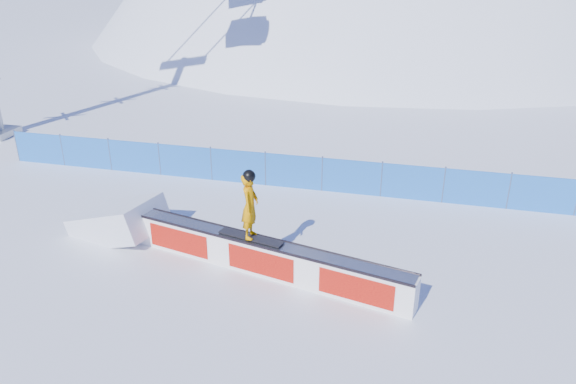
# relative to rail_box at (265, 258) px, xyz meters

# --- Properties ---
(ground) EXTENTS (160.00, 160.00, 0.00)m
(ground) POSITION_rel_rail_box_xyz_m (-0.59, 1.06, -0.46)
(ground) COLOR white
(ground) RESTS_ON ground
(snow_hill) EXTENTS (64.00, 64.00, 64.00)m
(snow_hill) POSITION_rel_rail_box_xyz_m (-0.59, 43.06, -18.46)
(snow_hill) COLOR white
(snow_hill) RESTS_ON ground
(safety_fence) EXTENTS (22.05, 0.05, 1.30)m
(safety_fence) POSITION_rel_rail_box_xyz_m (-0.59, 5.56, 0.14)
(safety_fence) COLOR blue
(safety_fence) RESTS_ON ground
(rail_box) EXTENTS (7.73, 2.29, 0.94)m
(rail_box) POSITION_rel_rail_box_xyz_m (0.00, 0.00, 0.00)
(rail_box) COLOR white
(rail_box) RESTS_ON ground
(snow_ramp) EXTENTS (2.97, 2.22, 1.66)m
(snow_ramp) POSITION_rel_rail_box_xyz_m (-4.75, 1.10, -0.46)
(snow_ramp) COLOR white
(snow_ramp) RESTS_ON ground
(snowboarder) EXTENTS (1.79, 0.71, 1.85)m
(snowboarder) POSITION_rel_rail_box_xyz_m (-0.40, 0.09, 1.38)
(snowboarder) COLOR black
(snowboarder) RESTS_ON rail_box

